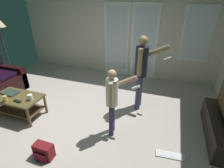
# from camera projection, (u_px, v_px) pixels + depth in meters

# --- Properties ---
(ground_plane) EXTENTS (5.98, 5.18, 0.02)m
(ground_plane) POSITION_uv_depth(u_px,v_px,m) (73.00, 120.00, 3.47)
(ground_plane) COLOR #AEA199
(wall_back_with_doors) EXTENTS (5.98, 0.09, 2.61)m
(wall_back_with_doors) POSITION_uv_depth(u_px,v_px,m) (117.00, 33.00, 5.00)
(wall_back_with_doors) COLOR beige
(wall_back_with_doors) RESTS_ON ground_plane
(coffee_table) EXTENTS (0.98, 0.55, 0.45)m
(coffee_table) POSITION_uv_depth(u_px,v_px,m) (18.00, 102.00, 3.47)
(coffee_table) COLOR brown
(coffee_table) RESTS_ON ground_plane
(tv_stand) EXTENTS (0.42, 1.36, 0.39)m
(tv_stand) POSITION_uv_depth(u_px,v_px,m) (220.00, 128.00, 2.96)
(tv_stand) COLOR black
(tv_stand) RESTS_ON ground_plane
(person_adult) EXTENTS (0.68, 0.43, 1.58)m
(person_adult) POSITION_uv_depth(u_px,v_px,m) (142.00, 67.00, 3.44)
(person_adult) COLOR #3A3C54
(person_adult) RESTS_ON ground_plane
(person_child) EXTENTS (0.52, 0.40, 1.24)m
(person_child) POSITION_uv_depth(u_px,v_px,m) (113.00, 98.00, 2.81)
(person_child) COLOR #343159
(person_child) RESTS_ON ground_plane
(backpack) EXTENTS (0.30, 0.19, 0.25)m
(backpack) POSITION_uv_depth(u_px,v_px,m) (44.00, 151.00, 2.61)
(backpack) COLOR maroon
(backpack) RESTS_ON ground_plane
(loose_keyboard) EXTENTS (0.45, 0.17, 0.02)m
(loose_keyboard) POSITION_uv_depth(u_px,v_px,m) (170.00, 155.00, 2.68)
(loose_keyboard) COLOR white
(loose_keyboard) RESTS_ON ground_plane
(laptop_closed) EXTENTS (0.36, 0.26, 0.03)m
(laptop_closed) POSITION_uv_depth(u_px,v_px,m) (10.00, 93.00, 3.52)
(laptop_closed) COLOR #313C38
(laptop_closed) RESTS_ON coffee_table
(cup_near_edge) EXTENTS (0.07, 0.07, 0.12)m
(cup_near_edge) POSITION_uv_depth(u_px,v_px,m) (5.00, 99.00, 3.23)
(cup_near_edge) COLOR gold
(cup_near_edge) RESTS_ON coffee_table
(cup_by_laptop) EXTENTS (0.09, 0.09, 0.11)m
(cup_by_laptop) POSITION_uv_depth(u_px,v_px,m) (30.00, 97.00, 3.28)
(cup_by_laptop) COLOR white
(cup_by_laptop) RESTS_ON coffee_table
(tv_remote_black) EXTENTS (0.18, 0.07, 0.02)m
(tv_remote_black) POSITION_uv_depth(u_px,v_px,m) (17.00, 101.00, 3.24)
(tv_remote_black) COLOR black
(tv_remote_black) RESTS_ON coffee_table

